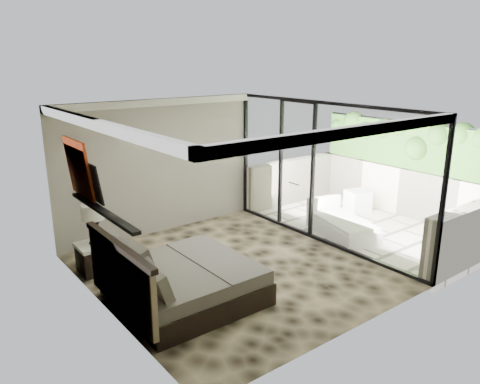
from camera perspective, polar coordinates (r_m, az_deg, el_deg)
floor at (r=8.31m, az=-1.02°, el=-9.50°), size 5.00×5.00×0.00m
ceiling at (r=7.54m, az=-1.12°, el=10.01°), size 4.50×5.00×0.02m
back_wall at (r=9.86m, az=-9.71°, el=3.02°), size 4.50×0.02×2.80m
left_wall at (r=6.79m, az=-16.49°, el=-3.39°), size 0.02×5.00×2.80m
glass_wall at (r=9.28m, az=10.19°, el=2.18°), size 0.08×5.00×2.80m
terrace_slab at (r=10.81m, az=15.22°, el=-4.24°), size 3.00×5.00×0.12m
parapet_far at (r=11.69m, az=19.48°, el=0.07°), size 0.30×5.00×1.10m
foliage_hedge at (r=11.46m, az=19.99°, el=5.36°), size 0.36×4.60×1.10m
picture_ledge at (r=6.86m, az=-16.40°, el=-2.28°), size 0.12×2.20×0.05m
bed at (r=7.22m, az=-7.41°, el=-10.81°), size 2.06×2.00×1.14m
nightstand at (r=8.51m, az=-17.27°, el=-7.54°), size 0.63×0.63×0.56m
table_lamp at (r=8.30m, az=-17.47°, el=-3.10°), size 0.38×0.38×0.70m
abstract_canvas at (r=7.48m, az=-19.10°, el=2.75°), size 0.13×0.90×0.90m
framed_print at (r=7.14m, az=-17.47°, el=1.06°), size 0.11×0.50×0.60m
ottoman at (r=11.69m, az=14.15°, el=-1.03°), size 0.63×0.63×0.50m
lounger at (r=10.06m, az=12.22°, el=-3.99°), size 1.20×1.78×0.63m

